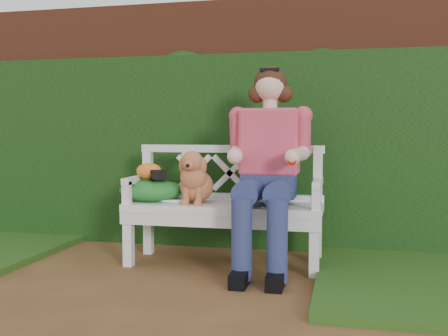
# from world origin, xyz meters

# --- Properties ---
(ground) EXTENTS (60.00, 60.00, 0.00)m
(ground) POSITION_xyz_m (0.00, 0.00, 0.00)
(ground) COLOR brown
(brick_wall) EXTENTS (10.00, 0.30, 2.20)m
(brick_wall) POSITION_xyz_m (0.00, 1.90, 1.10)
(brick_wall) COLOR brown
(brick_wall) RESTS_ON ground
(ivy_hedge) EXTENTS (10.00, 0.18, 1.70)m
(ivy_hedge) POSITION_xyz_m (0.00, 1.68, 0.85)
(ivy_hedge) COLOR #235419
(ivy_hedge) RESTS_ON ground
(garden_bench) EXTENTS (1.65, 0.81, 0.48)m
(garden_bench) POSITION_xyz_m (0.38, 1.03, 0.24)
(garden_bench) COLOR white
(garden_bench) RESTS_ON ground
(seated_woman) EXTENTS (0.91, 1.04, 1.55)m
(seated_woman) POSITION_xyz_m (0.73, 1.01, 0.78)
(seated_woman) COLOR #CD4871
(seated_woman) RESTS_ON ground
(dog) EXTENTS (0.39, 0.44, 0.41)m
(dog) POSITION_xyz_m (0.17, 0.98, 0.68)
(dog) COLOR brown
(dog) RESTS_ON garden_bench
(tennis_racket) EXTENTS (0.59, 0.33, 0.03)m
(tennis_racket) POSITION_xyz_m (-0.05, 1.05, 0.49)
(tennis_racket) COLOR white
(tennis_racket) RESTS_ON garden_bench
(green_bag) EXTENTS (0.51, 0.40, 0.17)m
(green_bag) POSITION_xyz_m (-0.22, 1.03, 0.57)
(green_bag) COLOR green
(green_bag) RESTS_ON garden_bench
(camera_item) EXTENTS (0.15, 0.13, 0.08)m
(camera_item) POSITION_xyz_m (-0.14, 1.00, 0.69)
(camera_item) COLOR black
(camera_item) RESTS_ON green_bag
(baseball_glove) EXTENTS (0.23, 0.19, 0.13)m
(baseball_glove) POSITION_xyz_m (-0.23, 1.02, 0.72)
(baseball_glove) COLOR orange
(baseball_glove) RESTS_ON green_bag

